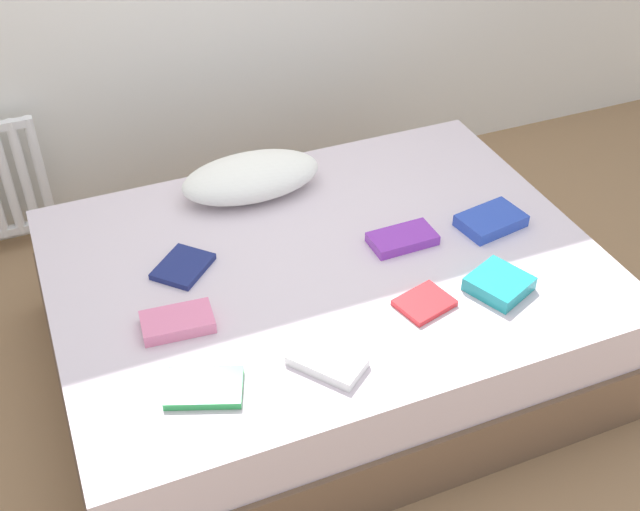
{
  "coord_description": "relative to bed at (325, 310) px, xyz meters",
  "views": [
    {
      "loc": [
        -0.87,
        -2.07,
        2.3
      ],
      "look_at": [
        0.0,
        0.05,
        0.48
      ],
      "focal_mm": 44.35,
      "sensor_mm": 36.0,
      "label": 1
    }
  ],
  "objects": [
    {
      "name": "textbook_navy",
      "position": [
        -0.49,
        0.14,
        0.26
      ],
      "size": [
        0.26,
        0.25,
        0.02
      ],
      "primitive_type": "cube",
      "rotation": [
        0.0,
        0.0,
        0.77
      ],
      "color": "navy",
      "rests_on": "bed"
    },
    {
      "name": "textbook_red",
      "position": [
        0.22,
        -0.36,
        0.26
      ],
      "size": [
        0.21,
        0.19,
        0.02
      ],
      "primitive_type": "cube",
      "rotation": [
        0.0,
        0.0,
        0.26
      ],
      "color": "red",
      "rests_on": "bed"
    },
    {
      "name": "textbook_green",
      "position": [
        -0.58,
        -0.45,
        0.27
      ],
      "size": [
        0.27,
        0.23,
        0.03
      ],
      "primitive_type": "cube",
      "rotation": [
        0.0,
        0.0,
        -0.36
      ],
      "color": "green",
      "rests_on": "bed"
    },
    {
      "name": "textbook_pink",
      "position": [
        -0.59,
        -0.15,
        0.27
      ],
      "size": [
        0.24,
        0.16,
        0.04
      ],
      "primitive_type": "cube",
      "rotation": [
        0.0,
        0.0,
        -0.09
      ],
      "color": "pink",
      "rests_on": "bed"
    },
    {
      "name": "textbook_purple",
      "position": [
        0.3,
        -0.02,
        0.27
      ],
      "size": [
        0.25,
        0.14,
        0.04
      ],
      "primitive_type": "cube",
      "rotation": [
        0.0,
        0.0,
        0.02
      ],
      "color": "purple",
      "rests_on": "bed"
    },
    {
      "name": "pillow",
      "position": [
        -0.11,
        0.51,
        0.33
      ],
      "size": [
        0.57,
        0.3,
        0.16
      ],
      "primitive_type": "ellipsoid",
      "color": "white",
      "rests_on": "bed"
    },
    {
      "name": "textbook_blue",
      "position": [
        0.67,
        -0.05,
        0.28
      ],
      "size": [
        0.27,
        0.2,
        0.05
      ],
      "primitive_type": "cube",
      "rotation": [
        0.0,
        0.0,
        0.17
      ],
      "color": "#2847B7",
      "rests_on": "bed"
    },
    {
      "name": "textbook_teal",
      "position": [
        0.49,
        -0.39,
        0.28
      ],
      "size": [
        0.24,
        0.24,
        0.05
      ],
      "primitive_type": "cube",
      "rotation": [
        0.0,
        0.0,
        0.41
      ],
      "color": "teal",
      "rests_on": "bed"
    },
    {
      "name": "ground_plane",
      "position": [
        0.0,
        0.0,
        -0.25
      ],
      "size": [
        8.0,
        8.0,
        0.0
      ],
      "primitive_type": "plane",
      "color": "#93704C"
    },
    {
      "name": "bed",
      "position": [
        0.0,
        0.0,
        0.0
      ],
      "size": [
        2.0,
        1.5,
        0.5
      ],
      "color": "brown",
      "rests_on": "ground"
    },
    {
      "name": "textbook_white",
      "position": [
        -0.2,
        -0.49,
        0.27
      ],
      "size": [
        0.24,
        0.26,
        0.03
      ],
      "primitive_type": "cube",
      "rotation": [
        0.0,
        0.0,
        -0.93
      ],
      "color": "white",
      "rests_on": "bed"
    }
  ]
}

